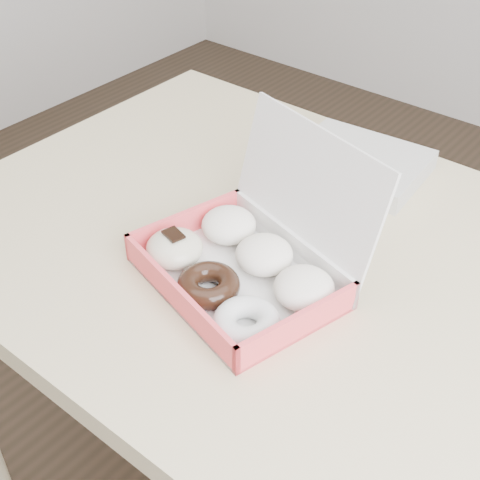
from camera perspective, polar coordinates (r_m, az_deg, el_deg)
The scene contains 3 objects.
table at distance 1.07m, azimuth 5.30°, elevation -4.66°, with size 1.20×0.80×0.75m.
donut_box at distance 0.96m, azimuth 0.46°, elevation -1.71°, with size 0.34×0.32×0.20m.
newspapers at distance 1.22m, azimuth 10.07°, elevation 6.50°, with size 0.23×0.18×0.04m, color silver.
Camera 1 is at (0.42, -0.67, 1.39)m, focal length 50.00 mm.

